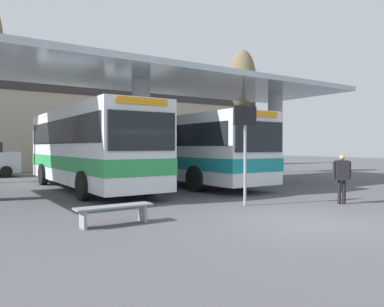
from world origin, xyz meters
TOP-DOWN VIEW (x-y plane):
  - ground_plane at (0.00, 0.00)m, footprint 100.00×100.00m
  - townhouse_backdrop at (0.00, 23.48)m, footprint 40.00×0.58m
  - station_canopy at (0.00, 9.11)m, footprint 21.71×6.71m
  - transit_bus_left_bay at (-2.11, 9.99)m, footprint 2.79×10.80m
  - transit_bus_center_bay at (2.45, 10.40)m, footprint 2.98×12.35m
  - waiting_bench_near_pillar at (-3.97, 2.32)m, footprint 1.84×0.44m
  - info_sign_platform at (0.52, 2.79)m, footprint 0.90×0.09m
  - pedestrian_waiting at (3.34, 1.34)m, footprint 0.52×0.43m
  - poplar_tree_behind_right at (9.79, 13.58)m, footprint 1.87×1.87m

SIDE VIEW (x-z plane):
  - ground_plane at x=0.00m, z-range 0.00..0.00m
  - waiting_bench_near_pillar at x=-3.97m, z-range 0.12..0.58m
  - pedestrian_waiting at x=3.34m, z-range 0.17..1.75m
  - transit_bus_center_bay at x=2.45m, z-range 0.20..3.41m
  - transit_bus_left_bay at x=-2.11m, z-range 0.19..3.60m
  - info_sign_platform at x=0.52m, z-range 0.66..3.76m
  - station_canopy at x=0.00m, z-range 1.85..6.88m
  - townhouse_backdrop at x=0.00m, z-range 0.64..8.39m
  - poplar_tree_behind_right at x=9.79m, z-range 2.01..10.48m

